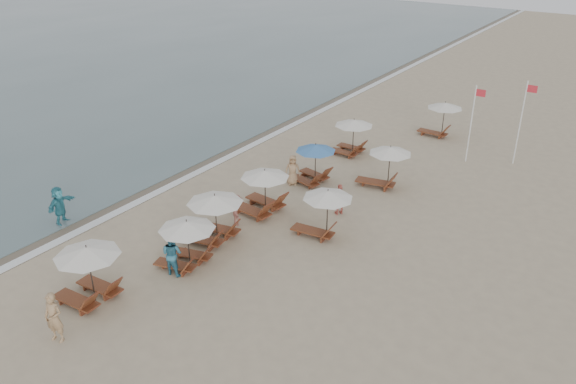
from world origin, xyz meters
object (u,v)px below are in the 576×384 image
Objects in this scene: beachgoer_near at (54,318)px; flag_pole_near at (472,120)px; lounger_station_2 at (212,217)px; beachgoer_mid_a at (172,254)px; lounger_station_5 at (351,135)px; beachgoer_mid_b at (236,210)px; lounger_station_0 at (87,272)px; beachgoer_far_b at (293,170)px; lounger_station_1 at (185,241)px; beachgoer_far_a at (340,199)px; inland_station_2 at (440,115)px; lounger_station_3 at (261,192)px; inland_station_1 at (383,163)px; inland_station_0 at (321,209)px; lounger_station_4 at (312,163)px; waterline_walker at (60,205)px.

beachgoer_near is 0.41× the size of flag_pole_near.
beachgoer_mid_a is at bearing -82.25° from lounger_station_2.
lounger_station_5 is 1.61× the size of beachgoer_mid_b.
beachgoer_near is (0.86, -2.09, -0.31)m from lounger_station_0.
lounger_station_0 is at bearing 97.38° from beachgoer_near.
beachgoer_mid_a reaches higher than beachgoer_far_b.
lounger_station_0 is at bearing 61.33° from beachgoer_mid_a.
lounger_station_1 is 1.59× the size of beachgoer_far_a.
lounger_station_2 reaches higher than lounger_station_5.
beachgoer_mid_a reaches higher than beachgoer_far_a.
flag_pole_near is (2.94, -3.16, 1.12)m from inland_station_2.
lounger_station_0 is 18.26m from lounger_station_5.
lounger_station_3 is at bearing 93.07° from lounger_station_1.
beachgoer_far_a reaches higher than beachgoer_mid_b.
lounger_station_1 is 1.51× the size of beachgoer_far_b.
lounger_station_0 reaches higher than lounger_station_1.
inland_station_2 reaches higher than beachgoer_far_b.
inland_station_0 is at bearing -90.04° from inland_station_1.
inland_station_1 is at bearing -71.41° from beachgoer_mid_b.
inland_station_0 reaches higher than lounger_station_1.
beachgoer_far_a is (2.97, 7.43, -0.40)m from lounger_station_1.
lounger_station_4 is (-0.06, 9.77, -0.05)m from lounger_station_1.
waterline_walker is (-6.52, -9.59, 0.10)m from beachgoer_far_b.
inland_station_1 is 1.52× the size of waterline_walker.
inland_station_1 is (3.61, -3.10, 0.11)m from lounger_station_5.
beachgoer_far_a is (3.27, -7.05, -0.43)m from lounger_station_5.
lounger_station_5 is at bearing 92.95° from lounger_station_4.
beachgoer_far_b is (-0.34, 6.82, -0.35)m from lounger_station_2.
lounger_station_1 reaches higher than beachgoer_near.
lounger_station_5 is at bearing -155.94° from flag_pole_near.
beachgoer_mid_a is 0.99× the size of waterline_walker.
lounger_station_1 reaches higher than beachgoer_far_b.
beachgoer_far_a is (0.02, -12.98, -0.61)m from inland_station_2.
inland_station_1 is at bearing -40.68° from lounger_station_5.
lounger_station_4 is at bearing -128.51° from flag_pole_near.
waterline_walker is at bearing -131.51° from inland_station_1.
beachgoer_far_b is at bearing 97.90° from lounger_station_3.
inland_station_0 is (3.60, -0.36, 0.30)m from lounger_station_3.
inland_station_1 is 6.52m from flag_pole_near.
beachgoer_mid_b is at bearing 90.32° from lounger_station_2.
inland_station_1 is at bearing -111.62° from beachgoer_mid_a.
beachgoer_near is 1.14× the size of beachgoer_far_b.
lounger_station_5 is 15.20m from beachgoer_mid_a.
inland_station_1 is at bearing 67.89° from lounger_station_2.
lounger_station_1 is at bearing -100.12° from beachgoer_mid_a.
flag_pole_near is (6.35, 23.09, 1.58)m from beachgoer_near.
beachgoer_mid_b is (-3.75, -1.30, -0.62)m from inland_station_0.
lounger_station_2 is 6.29m from beachgoer_far_a.
inland_station_0 is 5.63m from beachgoer_far_b.
inland_station_2 is 21.33m from beachgoer_mid_a.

